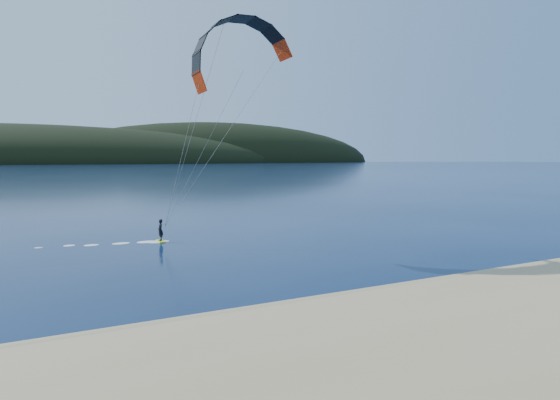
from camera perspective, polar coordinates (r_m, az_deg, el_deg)
name	(u,v)px	position (r m, az deg, el deg)	size (l,w,h in m)	color
ground	(294,352)	(18.90, 1.77, -18.41)	(1800.00, 1800.00, 0.00)	#061533
wet_sand	(250,316)	(22.67, -3.75, -14.18)	(220.00, 2.50, 0.10)	#948256
headland	(60,163)	(760.64, -25.70, 4.14)	(1200.00, 310.00, 140.00)	black
kitesurfer_near	(240,75)	(39.11, -5.02, 15.25)	(21.13, 9.16, 18.54)	#BFDD1A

